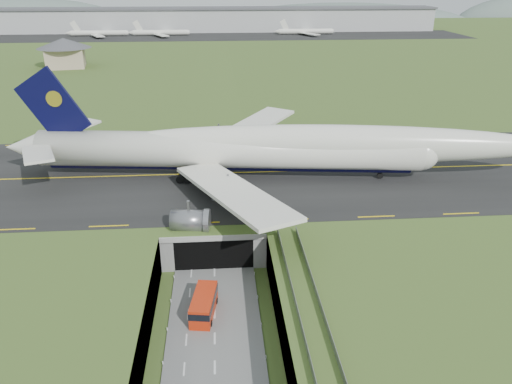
{
  "coord_description": "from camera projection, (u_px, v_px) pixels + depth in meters",
  "views": [
    {
      "loc": [
        1.28,
        -57.66,
        41.6
      ],
      "look_at": [
        7.33,
        20.0,
        7.61
      ],
      "focal_mm": 35.0,
      "sensor_mm": 36.0,
      "label": 1
    }
  ],
  "objects": [
    {
      "name": "ground",
      "position": [
        215.0,
        301.0,
        69.23
      ],
      "size": [
        900.0,
        900.0,
        0.0
      ],
      "primitive_type": "plane",
      "color": "#435C25",
      "rests_on": "ground"
    },
    {
      "name": "airfield_deck",
      "position": [
        214.0,
        283.0,
        68.03
      ],
      "size": [
        800.0,
        800.0,
        6.0
      ],
      "primitive_type": "cube",
      "color": "gray",
      "rests_on": "ground"
    },
    {
      "name": "trench_road",
      "position": [
        215.0,
        336.0,
        62.34
      ],
      "size": [
        12.0,
        75.0,
        0.2
      ],
      "primitive_type": "cube",
      "color": "slate",
      "rests_on": "ground"
    },
    {
      "name": "taxiway",
      "position": [
        213.0,
        174.0,
        96.95
      ],
      "size": [
        800.0,
        44.0,
        0.18
      ],
      "primitive_type": "cube",
      "color": "black",
      "rests_on": "airfield_deck"
    },
    {
      "name": "tunnel_portal",
      "position": [
        214.0,
        225.0,
        83.17
      ],
      "size": [
        17.0,
        22.3,
        6.0
      ],
      "color": "gray",
      "rests_on": "ground"
    },
    {
      "name": "guideway",
      "position": [
        322.0,
        366.0,
        50.43
      ],
      "size": [
        3.0,
        53.0,
        7.05
      ],
      "color": "#A8A8A3",
      "rests_on": "ground"
    },
    {
      "name": "jumbo_jet",
      "position": [
        268.0,
        149.0,
        93.06
      ],
      "size": [
        102.81,
        64.26,
        21.4
      ],
      "rotation": [
        0.0,
        0.0,
        -0.12
      ],
      "color": "silver",
      "rests_on": "ground"
    },
    {
      "name": "shuttle_tram",
      "position": [
        204.0,
        304.0,
        65.82
      ],
      "size": [
        3.82,
        7.62,
        2.98
      ],
      "rotation": [
        0.0,
        0.0,
        -0.15
      ],
      "color": "red",
      "rests_on": "ground"
    },
    {
      "name": "service_building",
      "position": [
        65.0,
        50.0,
        205.99
      ],
      "size": [
        25.25,
        25.25,
        11.87
      ],
      "rotation": [
        0.0,
        0.0,
        0.18
      ],
      "color": "tan",
      "rests_on": "ground"
    },
    {
      "name": "cargo_terminal",
      "position": [
        213.0,
        19.0,
        337.24
      ],
      "size": [
        320.0,
        67.0,
        15.6
      ],
      "color": "#B2B2B2",
      "rests_on": "ground"
    },
    {
      "name": "distant_hills",
      "position": [
        283.0,
        28.0,
        468.34
      ],
      "size": [
        700.0,
        91.0,
        60.0
      ],
      "color": "slate",
      "rests_on": "ground"
    }
  ]
}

